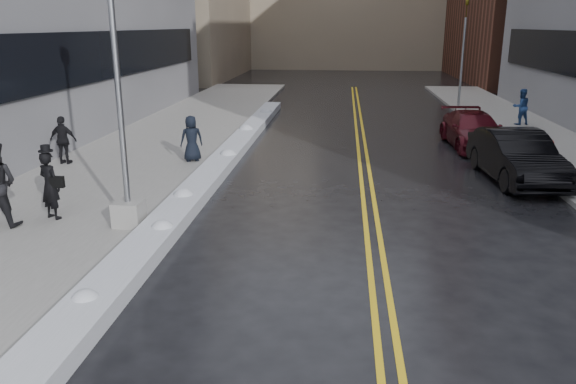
% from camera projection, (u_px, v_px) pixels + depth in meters
% --- Properties ---
extents(ground, '(160.00, 160.00, 0.00)m').
position_uv_depth(ground, '(253.00, 272.00, 11.26)').
color(ground, black).
rests_on(ground, ground).
extents(sidewalk_west, '(5.50, 50.00, 0.15)m').
position_uv_depth(sidewalk_west, '(145.00, 153.00, 21.31)').
color(sidewalk_west, gray).
rests_on(sidewalk_west, ground).
extents(lane_line_left, '(0.12, 50.00, 0.01)m').
position_uv_depth(lane_line_left, '(359.00, 160.00, 20.57)').
color(lane_line_left, gold).
rests_on(lane_line_left, ground).
extents(lane_line_right, '(0.12, 50.00, 0.01)m').
position_uv_depth(lane_line_right, '(368.00, 160.00, 20.54)').
color(lane_line_right, gold).
rests_on(lane_line_right, ground).
extents(snow_ridge, '(0.90, 30.00, 0.34)m').
position_uv_depth(snow_ridge, '(219.00, 165.00, 19.07)').
color(snow_ridge, silver).
rests_on(snow_ridge, ground).
extents(lamppost, '(0.65, 0.65, 7.62)m').
position_uv_depth(lamppost, '(121.00, 127.00, 12.75)').
color(lamppost, gray).
rests_on(lamppost, sidewalk_west).
extents(fire_hydrant, '(0.26, 0.26, 0.73)m').
position_uv_depth(fire_hydrant, '(549.00, 149.00, 19.78)').
color(fire_hydrant, maroon).
rests_on(fire_hydrant, sidewalk_east).
extents(traffic_signal, '(0.16, 0.20, 6.00)m').
position_uv_depth(traffic_signal, '(463.00, 49.00, 32.36)').
color(traffic_signal, gray).
rests_on(traffic_signal, sidewalk_east).
extents(pedestrian_fedora, '(0.73, 0.62, 1.69)m').
position_uv_depth(pedestrian_fedora, '(50.00, 185.00, 13.69)').
color(pedestrian_fedora, black).
rests_on(pedestrian_fedora, sidewalk_west).
extents(pedestrian_c, '(0.92, 0.80, 1.60)m').
position_uv_depth(pedestrian_c, '(192.00, 138.00, 19.54)').
color(pedestrian_c, black).
rests_on(pedestrian_c, sidewalk_west).
extents(pedestrian_d, '(0.99, 0.46, 1.65)m').
position_uv_depth(pedestrian_d, '(63.00, 140.00, 19.14)').
color(pedestrian_d, black).
rests_on(pedestrian_d, sidewalk_west).
extents(pedestrian_east, '(0.96, 0.83, 1.70)m').
position_uv_depth(pedestrian_east, '(521.00, 107.00, 26.72)').
color(pedestrian_east, navy).
rests_on(pedestrian_east, sidewalk_east).
extents(car_black, '(2.11, 4.97, 1.59)m').
position_uv_depth(car_black, '(516.00, 156.00, 17.57)').
color(car_black, black).
rests_on(car_black, ground).
extents(car_maroon, '(2.20, 4.89, 1.39)m').
position_uv_depth(car_maroon, '(473.00, 130.00, 22.50)').
color(car_maroon, '#440A13').
rests_on(car_maroon, ground).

